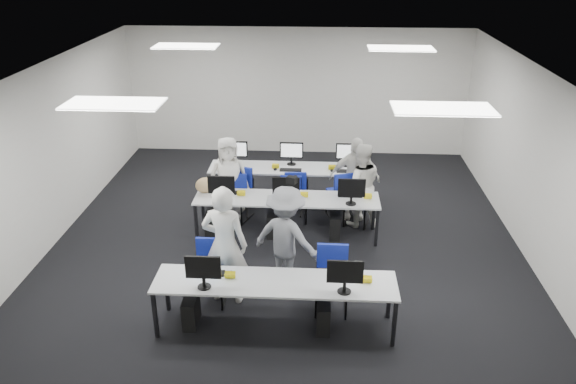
# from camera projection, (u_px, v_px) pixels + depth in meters

# --- Properties ---
(room) EXTENTS (9.00, 9.02, 3.00)m
(room) POSITION_uv_depth(u_px,v_px,m) (286.00, 161.00, 9.22)
(room) COLOR black
(room) RESTS_ON ground
(ceiling_panels) EXTENTS (5.20, 4.60, 0.02)m
(ceiling_panels) POSITION_uv_depth(u_px,v_px,m) (286.00, 70.00, 8.60)
(ceiling_panels) COLOR white
(ceiling_panels) RESTS_ON room
(desk_front) EXTENTS (3.20, 0.70, 0.73)m
(desk_front) POSITION_uv_depth(u_px,v_px,m) (275.00, 285.00, 7.38)
(desk_front) COLOR #B2B5B7
(desk_front) RESTS_ON ground
(desk_mid) EXTENTS (3.20, 0.70, 0.73)m
(desk_mid) POSITION_uv_depth(u_px,v_px,m) (287.00, 200.00, 9.74)
(desk_mid) COLOR #B2B5B7
(desk_mid) RESTS_ON ground
(desk_back) EXTENTS (3.20, 0.70, 0.73)m
(desk_back) POSITION_uv_depth(u_px,v_px,m) (291.00, 170.00, 11.01)
(desk_back) COLOR #B2B5B7
(desk_back) RESTS_ON ground
(equipment_front) EXTENTS (2.51, 0.41, 1.19)m
(equipment_front) POSITION_uv_depth(u_px,v_px,m) (261.00, 305.00, 7.50)
(equipment_front) COLOR #0D5EB1
(equipment_front) RESTS_ON desk_front
(equipment_mid) EXTENTS (2.91, 0.41, 1.19)m
(equipment_mid) POSITION_uv_depth(u_px,v_px,m) (276.00, 217.00, 9.86)
(equipment_mid) COLOR white
(equipment_mid) RESTS_ON desk_mid
(equipment_back) EXTENTS (2.91, 0.41, 1.19)m
(equipment_back) POSITION_uv_depth(u_px,v_px,m) (301.00, 185.00, 11.15)
(equipment_back) COLOR white
(equipment_back) RESTS_ON desk_back
(chair_0) EXTENTS (0.45, 0.49, 0.92)m
(chair_0) POSITION_uv_depth(u_px,v_px,m) (210.00, 283.00, 8.11)
(chair_0) COLOR navy
(chair_0) RESTS_ON ground
(chair_1) EXTENTS (0.47, 0.51, 0.94)m
(chair_1) POSITION_uv_depth(u_px,v_px,m) (331.00, 291.00, 7.92)
(chair_1) COLOR navy
(chair_1) RESTS_ON ground
(chair_2) EXTENTS (0.62, 0.65, 0.97)m
(chair_2) POSITION_uv_depth(u_px,v_px,m) (237.00, 203.00, 10.50)
(chair_2) COLOR navy
(chair_2) RESTS_ON ground
(chair_3) EXTENTS (0.45, 0.49, 0.87)m
(chair_3) POSITION_uv_depth(u_px,v_px,m) (296.00, 206.00, 10.48)
(chair_3) COLOR navy
(chair_3) RESTS_ON ground
(chair_4) EXTENTS (0.53, 0.56, 0.86)m
(chair_4) POSITION_uv_depth(u_px,v_px,m) (357.00, 210.00, 10.33)
(chair_4) COLOR navy
(chair_4) RESTS_ON ground
(chair_5) EXTENTS (0.49, 0.53, 0.90)m
(chair_5) POSITION_uv_depth(u_px,v_px,m) (237.00, 200.00, 10.67)
(chair_5) COLOR navy
(chair_5) RESTS_ON ground
(chair_6) EXTENTS (0.42, 0.46, 0.84)m
(chair_6) POSITION_uv_depth(u_px,v_px,m) (292.00, 200.00, 10.74)
(chair_6) COLOR navy
(chair_6) RESTS_ON ground
(chair_7) EXTENTS (0.61, 0.64, 0.98)m
(chair_7) POSITION_uv_depth(u_px,v_px,m) (342.00, 203.00, 10.51)
(chair_7) COLOR navy
(chair_7) RESTS_ON ground
(handbag) EXTENTS (0.40, 0.33, 0.28)m
(handbag) POSITION_uv_depth(u_px,v_px,m) (205.00, 185.00, 9.87)
(handbag) COLOR #A97C57
(handbag) RESTS_ON desk_mid
(student_0) EXTENTS (0.71, 0.52, 1.80)m
(student_0) POSITION_uv_depth(u_px,v_px,m) (225.00, 245.00, 7.89)
(student_0) COLOR white
(student_0) RESTS_ON ground
(student_1) EXTENTS (0.82, 0.67, 1.57)m
(student_1) POSITION_uv_depth(u_px,v_px,m) (360.00, 185.00, 10.08)
(student_1) COLOR white
(student_1) RESTS_ON ground
(student_2) EXTENTS (0.88, 0.69, 1.57)m
(student_2) POSITION_uv_depth(u_px,v_px,m) (229.00, 178.00, 10.37)
(student_2) COLOR white
(student_2) RESTS_ON ground
(student_3) EXTENTS (0.94, 0.42, 1.58)m
(student_3) POSITION_uv_depth(u_px,v_px,m) (354.00, 178.00, 10.35)
(student_3) COLOR white
(student_3) RESTS_ON ground
(photographer) EXTENTS (1.20, 0.97, 1.61)m
(photographer) POSITION_uv_depth(u_px,v_px,m) (286.00, 238.00, 8.27)
(photographer) COLOR gray
(photographer) RESTS_ON ground
(dslr_camera) EXTENTS (0.20, 0.22, 0.10)m
(dslr_camera) POSITION_uv_depth(u_px,v_px,m) (292.00, 180.00, 8.06)
(dslr_camera) COLOR black
(dslr_camera) RESTS_ON photographer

